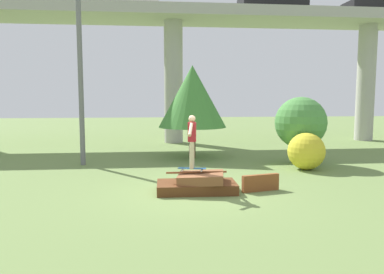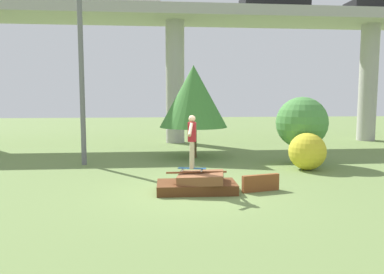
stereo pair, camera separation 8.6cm
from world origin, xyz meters
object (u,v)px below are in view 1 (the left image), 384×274
object	(u,v)px
skateboard	(192,168)
utility_pole	(80,70)
car_on_overpass_far_right	(379,6)
bush_yellow_flowering	(306,151)
car_on_overpass_left	(271,2)
skater	(192,138)
tree_behind_right	(301,123)
tree_behind_left	(192,97)

from	to	relation	value
skateboard	utility_pole	size ratio (longest dim) A/B	0.11
car_on_overpass_far_right	bush_yellow_flowering	bearing A→B (deg)	-132.12
car_on_overpass_far_right	skateboard	bearing A→B (deg)	-137.08
skateboard	car_on_overpass_left	world-z (taller)	car_on_overpass_left
skater	bush_yellow_flowering	size ratio (longest dim) A/B	1.09
car_on_overpass_far_right	tree_behind_right	xyz separation A→B (m)	(-8.05, -7.95, -6.66)
car_on_overpass_left	tree_behind_right	xyz separation A→B (m)	(-1.13, -7.78, -6.68)
utility_pole	skater	bearing A→B (deg)	-50.23
bush_yellow_flowering	car_on_overpass_left	bearing A→B (deg)	81.36
skateboard	car_on_overpass_far_right	world-z (taller)	car_on_overpass_far_right
car_on_overpass_left	bush_yellow_flowering	distance (m)	11.89
car_on_overpass_left	tree_behind_right	world-z (taller)	car_on_overpass_left
skateboard	skater	distance (m)	0.89
tree_behind_right	bush_yellow_flowering	bearing A→B (deg)	-101.07
tree_behind_left	bush_yellow_flowering	distance (m)	5.51
skateboard	utility_pole	distance (m)	6.91
car_on_overpass_left	utility_pole	size ratio (longest dim) A/B	0.53
skateboard	utility_pole	bearing A→B (deg)	129.77
skateboard	bush_yellow_flowering	bearing A→B (deg)	31.58
tree_behind_right	tree_behind_left	bearing A→B (deg)	154.62
skateboard	skater	size ratio (longest dim) A/B	0.55
skateboard	tree_behind_left	world-z (taller)	tree_behind_left
skateboard	utility_pole	world-z (taller)	utility_pole
car_on_overpass_left	tree_behind_left	size ratio (longest dim) A/B	0.94
skateboard	bush_yellow_flowering	world-z (taller)	bush_yellow_flowering
skater	car_on_overpass_far_right	bearing A→B (deg)	42.92
skater	car_on_overpass_left	xyz separation A→B (m)	(6.00, 11.83, 6.80)
skateboard	bush_yellow_flowering	size ratio (longest dim) A/B	0.60
car_on_overpass_far_right	utility_pole	size ratio (longest dim) A/B	0.58
skater	skateboard	bearing A→B (deg)	-90.00
skater	tree_behind_left	distance (m)	6.20
tree_behind_left	utility_pole	bearing A→B (deg)	-163.96
skater	utility_pole	bearing A→B (deg)	129.77
car_on_overpass_left	car_on_overpass_far_right	world-z (taller)	car_on_overpass_left
car_on_overpass_left	skater	bearing A→B (deg)	-116.89
car_on_overpass_far_right	bush_yellow_flowering	size ratio (longest dim) A/B	3.04
skater	tree_behind_left	bearing A→B (deg)	83.91
car_on_overpass_left	tree_behind_left	world-z (taller)	car_on_overpass_left
car_on_overpass_far_right	tree_behind_right	size ratio (longest dim) A/B	1.55
skater	car_on_overpass_far_right	distance (m)	18.90
skateboard	car_on_overpass_far_right	bearing A→B (deg)	42.92
skater	tree_behind_left	world-z (taller)	tree_behind_left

